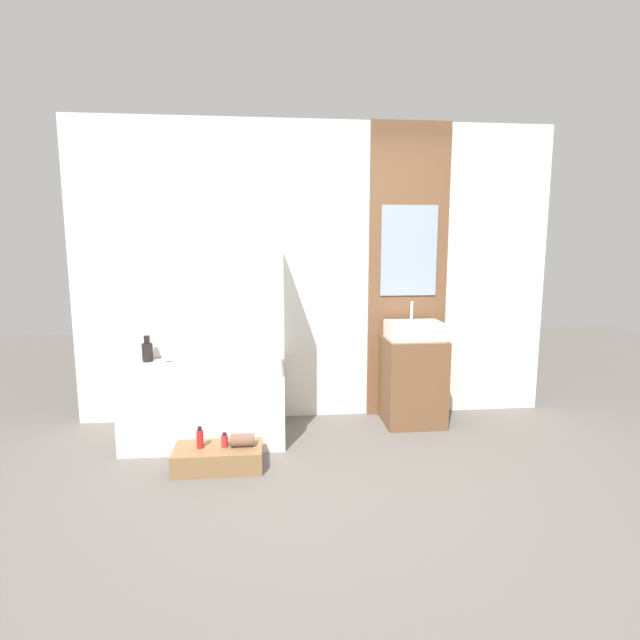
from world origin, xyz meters
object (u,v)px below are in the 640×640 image
object	(u,v)px
wooden_step_bench	(218,458)
bottle_soap_primary	(200,438)
sink	(414,330)
vase_round_light	(169,354)
bottle_soap_secondary	(225,441)
bathtub	(207,402)
vase_tall_dark	(147,351)

from	to	relation	value
wooden_step_bench	bottle_soap_primary	world-z (taller)	bottle_soap_primary
sink	vase_round_light	bearing A→B (deg)	176.21
sink	vase_round_light	xyz separation A→B (m)	(-2.09, 0.14, -0.20)
wooden_step_bench	bottle_soap_secondary	xyz separation A→B (m)	(0.05, 0.00, 0.12)
bathtub	bottle_soap_primary	distance (m)	0.61
vase_tall_dark	bottle_soap_primary	size ratio (longest dim) A/B	1.44
vase_round_light	bottle_soap_secondary	xyz separation A→B (m)	(0.53, -0.88, -0.43)
wooden_step_bench	vase_round_light	distance (m)	1.15
vase_round_light	wooden_step_bench	bearing A→B (deg)	-61.14
bathtub	vase_tall_dark	size ratio (longest dim) A/B	5.57
bathtub	wooden_step_bench	bearing A→B (deg)	-76.89
vase_tall_dark	bathtub	bearing A→B (deg)	-28.99
wooden_step_bench	vase_round_light	xyz separation A→B (m)	(-0.48, 0.88, 0.55)
wooden_step_bench	sink	size ratio (longest dim) A/B	1.32
vase_tall_dark	bottle_soap_secondary	distance (m)	1.23
sink	bottle_soap_primary	size ratio (longest dim) A/B	3.00
sink	vase_tall_dark	world-z (taller)	sink
bottle_soap_secondary	vase_round_light	bearing A→B (deg)	121.10
vase_tall_dark	vase_round_light	distance (m)	0.18
sink	bottle_soap_secondary	bearing A→B (deg)	-154.59
bottle_soap_secondary	bottle_soap_primary	bearing A→B (deg)	180.00
wooden_step_bench	sink	bearing A→B (deg)	24.77
vase_round_light	bottle_soap_primary	xyz separation A→B (m)	(0.36, -0.88, -0.41)
bottle_soap_secondary	sink	bearing A→B (deg)	25.41
vase_tall_dark	vase_round_light	size ratio (longest dim) A/B	1.82
sink	bathtub	bearing A→B (deg)	-175.59
vase_round_light	bottle_soap_secondary	size ratio (longest dim) A/B	1.17
vase_round_light	bottle_soap_primary	world-z (taller)	vase_round_light
bottle_soap_primary	bathtub	bearing A→B (deg)	91.76
vase_round_light	bottle_soap_secondary	world-z (taller)	vase_round_light
bathtub	sink	bearing A→B (deg)	4.41
bathtub	wooden_step_bench	distance (m)	0.66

